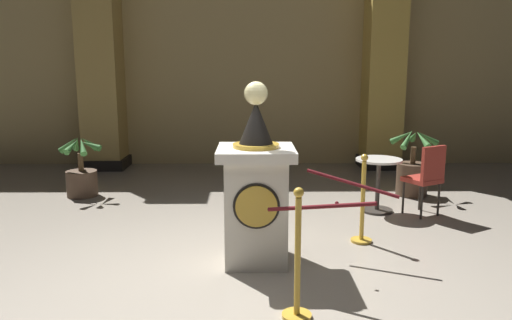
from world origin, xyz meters
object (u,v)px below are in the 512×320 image
at_px(stanchion_near, 297,273).
at_px(cafe_chair_red, 427,174).
at_px(pedestal_clock, 256,193).
at_px(stanchion_far, 362,212).
at_px(potted_palm_left, 82,176).
at_px(potted_palm_right, 412,173).
at_px(cafe_table, 378,178).

relative_size(stanchion_near, cafe_chair_red, 1.11).
xyz_separation_m(pedestal_clock, stanchion_far, (1.21, 0.55, -0.37)).
bearing_deg(potted_palm_left, potted_palm_right, 0.00).
relative_size(potted_palm_left, cafe_chair_red, 1.01).
xyz_separation_m(potted_palm_left, cafe_chair_red, (4.94, -1.09, 0.25)).
bearing_deg(stanchion_near, potted_palm_right, 60.57).
relative_size(pedestal_clock, stanchion_far, 1.80).
bearing_deg(cafe_table, potted_palm_left, 168.60).
bearing_deg(potted_palm_right, stanchion_near, -119.43).
xyz_separation_m(pedestal_clock, cafe_chair_red, (2.28, 1.54, -0.15)).
bearing_deg(stanchion_far, potted_palm_right, 59.09).
bearing_deg(pedestal_clock, cafe_table, 45.97).
distance_m(stanchion_far, cafe_chair_red, 1.47).
distance_m(potted_palm_right, cafe_chair_red, 1.13).
bearing_deg(cafe_table, pedestal_clock, -134.03).
xyz_separation_m(pedestal_clock, cafe_table, (1.69, 1.75, -0.25)).
height_order(stanchion_near, cafe_table, stanchion_near).
bearing_deg(stanchion_near, pedestal_clock, 104.91).
distance_m(stanchion_near, potted_palm_right, 4.36).
distance_m(stanchion_near, potted_palm_left, 4.82).
relative_size(pedestal_clock, stanchion_near, 1.72).
bearing_deg(stanchion_far, cafe_chair_red, 42.63).
xyz_separation_m(cafe_table, cafe_chair_red, (0.59, -0.22, 0.10)).
height_order(stanchion_near, potted_palm_left, stanchion_near).
bearing_deg(stanchion_far, potted_palm_left, 151.75).
bearing_deg(pedestal_clock, potted_palm_right, 46.97).
relative_size(potted_palm_right, cafe_chair_red, 1.13).
xyz_separation_m(stanchion_far, cafe_table, (0.48, 1.20, 0.12)).
height_order(potted_palm_left, potted_palm_right, potted_palm_right).
bearing_deg(cafe_chair_red, pedestal_clock, -146.04).
relative_size(stanchion_far, cafe_table, 1.37).
bearing_deg(potted_palm_right, stanchion_far, -120.91).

